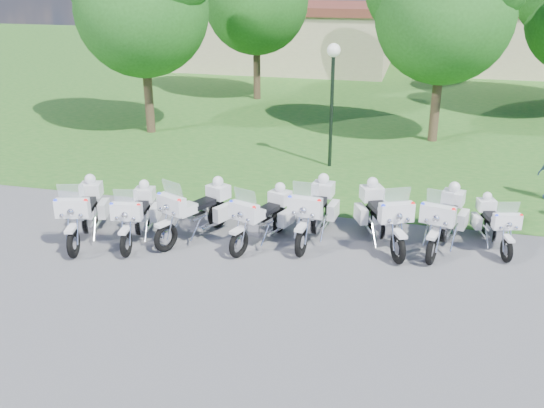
% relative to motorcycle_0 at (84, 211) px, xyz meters
% --- Properties ---
extents(ground, '(100.00, 100.00, 0.00)m').
position_rel_motorcycle_0_xyz_m(ground, '(4.53, -0.11, -0.73)').
color(ground, '#57585D').
rests_on(ground, ground).
extents(grass_lawn, '(100.00, 48.00, 0.01)m').
position_rel_motorcycle_0_xyz_m(grass_lawn, '(4.53, 26.89, -0.73)').
color(grass_lawn, '#235E1D').
rests_on(grass_lawn, ground).
extents(motorcycle_0, '(1.28, 2.55, 1.75)m').
position_rel_motorcycle_0_xyz_m(motorcycle_0, '(0.00, 0.00, 0.00)').
color(motorcycle_0, black).
rests_on(motorcycle_0, ground).
extents(motorcycle_1, '(1.03, 2.39, 1.61)m').
position_rel_motorcycle_0_xyz_m(motorcycle_1, '(1.31, 0.27, -0.06)').
color(motorcycle_1, black).
rests_on(motorcycle_1, ground).
extents(motorcycle_2, '(1.50, 2.39, 1.72)m').
position_rel_motorcycle_0_xyz_m(motorcycle_2, '(2.72, 0.76, -0.01)').
color(motorcycle_2, black).
rests_on(motorcycle_2, ground).
extents(motorcycle_3, '(1.32, 2.35, 1.65)m').
position_rel_motorcycle_0_xyz_m(motorcycle_3, '(4.42, 0.87, -0.04)').
color(motorcycle_3, black).
rests_on(motorcycle_3, ground).
extents(motorcycle_4, '(1.01, 2.65, 1.78)m').
position_rel_motorcycle_0_xyz_m(motorcycle_4, '(5.60, 1.41, 0.01)').
color(motorcycle_4, black).
rests_on(motorcycle_4, ground).
extents(motorcycle_5, '(1.55, 2.45, 1.77)m').
position_rel_motorcycle_0_xyz_m(motorcycle_5, '(7.28, 1.52, 0.01)').
color(motorcycle_5, black).
rests_on(motorcycle_5, ground).
extents(motorcycle_6, '(1.24, 2.55, 1.74)m').
position_rel_motorcycle_0_xyz_m(motorcycle_6, '(8.76, 1.70, -0.00)').
color(motorcycle_6, black).
rests_on(motorcycle_6, ground).
extents(motorcycle_7, '(1.04, 2.06, 1.42)m').
position_rel_motorcycle_0_xyz_m(motorcycle_7, '(9.96, 2.04, -0.14)').
color(motorcycle_7, black).
rests_on(motorcycle_7, ground).
extents(lamp_post, '(0.44, 0.44, 4.13)m').
position_rel_motorcycle_0_xyz_m(lamp_post, '(5.06, 7.35, 2.39)').
color(lamp_post, black).
rests_on(lamp_post, ground).
extents(tree_2, '(5.96, 5.08, 7.94)m').
position_rel_motorcycle_0_xyz_m(tree_2, '(8.43, 11.54, 4.53)').
color(tree_2, '#38281C').
rests_on(tree_2, ground).
extents(building_west, '(14.56, 8.32, 4.10)m').
position_rel_motorcycle_0_xyz_m(building_west, '(-1.47, 27.89, 1.34)').
color(building_west, tan).
rests_on(building_west, ground).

